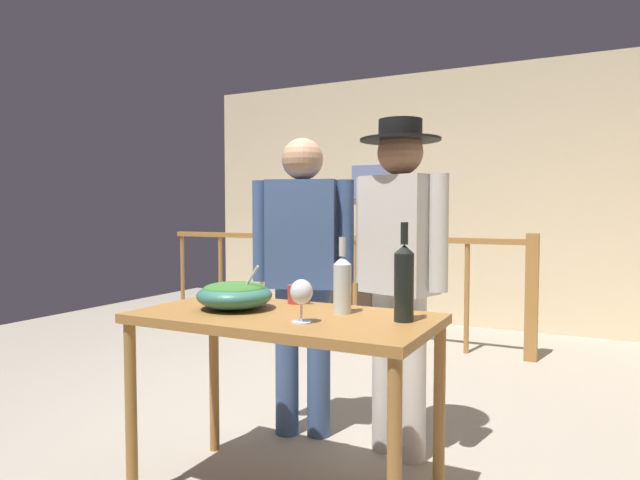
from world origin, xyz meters
TOP-DOWN VIEW (x-y plane):
  - ground_plane at (0.00, 0.00)m, footprint 8.63×8.63m
  - back_wall at (0.00, 3.32)m, footprint 5.91×0.10m
  - framed_picture at (-0.85, 3.26)m, footprint 0.49×0.03m
  - stair_railing at (-0.33, 2.12)m, footprint 3.82×0.10m
  - tv_console at (-1.13, 2.97)m, footprint 0.90×0.40m
  - flat_screen_tv at (-1.13, 2.94)m, footprint 0.59×0.12m
  - serving_table at (0.34, -0.75)m, footprint 1.27×0.65m
  - salad_bowl at (0.09, -0.75)m, footprint 0.33×0.33m
  - wine_glass at (0.50, -0.89)m, footprint 0.09×0.09m
  - wine_bottle_dark at (0.84, -0.68)m, footprint 0.08×0.08m
  - wine_bottle_clear at (0.56, -0.64)m, footprint 0.08×0.08m
  - mug_red at (0.26, -0.50)m, footprint 0.12×0.09m
  - person_standing_left at (0.06, -0.08)m, footprint 0.54×0.32m
  - person_standing_right at (0.62, -0.08)m, footprint 0.53×0.40m

SIDE VIEW (x-z plane):
  - ground_plane at x=0.00m, z-range 0.00..0.00m
  - tv_console at x=-1.13m, z-range 0.00..0.47m
  - stair_railing at x=-0.33m, z-range 0.14..1.20m
  - flat_screen_tv at x=-1.13m, z-range 0.51..0.92m
  - serving_table at x=0.34m, z-range 0.31..1.13m
  - mug_red at x=0.26m, z-range 0.82..0.91m
  - salad_bowl at x=0.09m, z-range 0.79..0.99m
  - wine_glass at x=0.50m, z-range 0.85..1.02m
  - wine_bottle_clear at x=0.56m, z-range 0.78..1.11m
  - person_standing_left at x=0.06m, z-range 0.15..1.80m
  - wine_bottle_dark at x=0.84m, z-range 0.78..1.17m
  - person_standing_right at x=0.62m, z-range 0.17..1.87m
  - back_wall at x=0.00m, z-range 0.00..2.78m
  - framed_picture at x=-0.85m, z-range 1.39..1.78m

